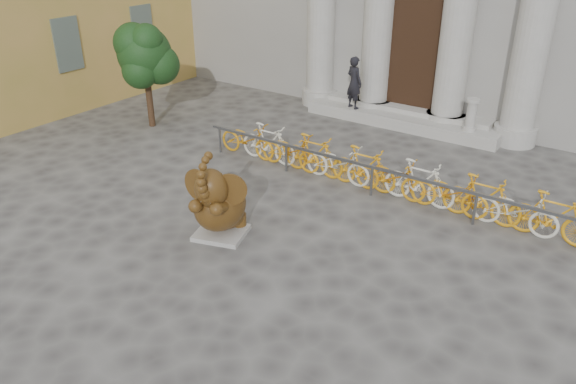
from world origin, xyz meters
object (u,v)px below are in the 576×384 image
Objects in this scene: bike_rack at (377,171)px; tree at (145,55)px; elephant_statue at (219,205)px; pedestrian at (354,83)px.

bike_rack is 7.73m from tree.
tree reaches higher than bike_rack.
bike_rack is at bearing 48.09° from elephant_statue.
bike_rack is 3.07× the size of tree.
elephant_statue is 7.88m from pedestrian.
tree is at bearing 130.39° from elephant_statue.
tree is at bearing 178.79° from bike_rack.
bike_rack is 5.92× the size of pedestrian.
elephant_statue is at bearing 118.58° from pedestrian.
pedestrian reaches higher than bike_rack.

